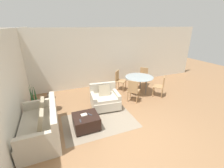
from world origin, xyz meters
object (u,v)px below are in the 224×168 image
dining_table (139,78)px  ottoman (86,121)px  dining_chair_near_left (133,90)px  dining_chair_far_left (119,79)px  book_stack (84,115)px  couch (42,126)px  dining_chair_near_right (161,85)px  armchair (105,99)px  tv_remote_primary (80,121)px  dining_chair_far_right (143,76)px  potted_plant (35,106)px  tv_remote_secondary (90,114)px  picture_frame (50,96)px  side_table (51,102)px

dining_table → ottoman: bearing=-150.1°
dining_chair_near_left → dining_chair_far_left: 1.31m
ottoman → dining_table: size_ratio=0.59×
ottoman → book_stack: book_stack is taller
couch → dining_table: couch is taller
dining_chair_near_right → dining_chair_far_left: bearing=135.0°
couch → book_stack: 1.14m
armchair → dining_table: 1.96m
book_stack → dining_chair_near_left: (2.11, 0.86, 0.10)m
armchair → couch: bearing=-158.1°
tv_remote_primary → dining_chair_near_left: (2.26, 1.10, 0.10)m
dining_chair_far_left → dining_chair_far_right: bearing=0.0°
book_stack → potted_plant: potted_plant is taller
tv_remote_primary → potted_plant: bearing=127.0°
tv_remote_primary → potted_plant: size_ratio=0.13×
tv_remote_secondary → picture_frame: size_ratio=0.99×
side_table → ottoman: bearing=-56.9°
dining_table → dining_chair_far_left: dining_chair_far_left is taller
ottoman → dining_chair_far_left: dining_chair_far_left is taller
book_stack → picture_frame: picture_frame is taller
side_table → picture_frame: picture_frame is taller
book_stack → picture_frame: 1.62m
ottoman → dining_chair_near_left: size_ratio=0.80×
ottoman → dining_chair_near_right: size_ratio=0.80×
dining_table → dining_chair_near_left: size_ratio=1.35×
ottoman → dining_chair_far_right: (3.38, 2.22, 0.29)m
armchair → ottoman: size_ratio=1.46×
picture_frame → dining_chair_near_right: dining_chair_near_right is taller
armchair → dining_chair_near_right: (2.48, -0.00, 0.18)m
armchair → tv_remote_secondary: size_ratio=6.43×
couch → tv_remote_primary: couch is taller
side_table → picture_frame: (0.00, 0.00, 0.23)m
dining_table → dining_chair_far_right: bearing=45.0°
dining_chair_far_left → dining_chair_far_right: size_ratio=1.00×
dining_chair_far_left → picture_frame: bearing=-164.7°
couch → book_stack: size_ratio=9.98×
ottoman → potted_plant: potted_plant is taller
armchair → dining_chair_near_right: dining_chair_near_right is taller
potted_plant → dining_table: bearing=1.7°
tv_remote_primary → dining_chair_near_left: dining_chair_near_left is taller
armchair → dining_chair_near_left: dining_chair_near_left is taller
armchair → potted_plant: size_ratio=0.98×
couch → tv_remote_secondary: couch is taller
dining_table → dining_chair_far_right: 0.94m
tv_remote_primary → couch: bearing=164.5°
couch → picture_frame: bearing=79.1°
side_table → tv_remote_secondary: bearing=-53.0°
dining_chair_near_left → dining_chair_near_right: same height
dining_table → picture_frame: bearing=-177.4°
tv_remote_secondary → picture_frame: (-1.04, 1.38, 0.17)m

